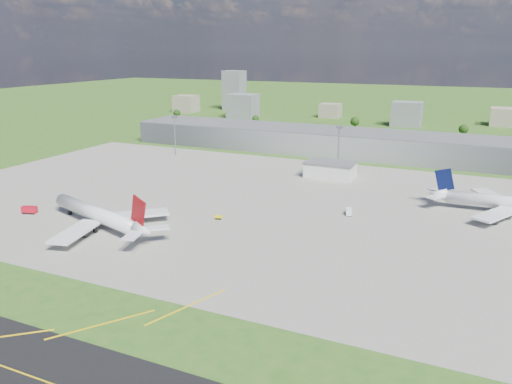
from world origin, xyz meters
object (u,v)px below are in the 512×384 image
at_px(crash_tender, 29,210).
at_px(van_white_near, 349,212).
at_px(airliner_red_twin, 100,216).
at_px(tug_yellow, 219,217).

relative_size(crash_tender, van_white_near, 1.17).
bearing_deg(airliner_red_twin, tug_yellow, -125.39).
bearing_deg(crash_tender, airliner_red_twin, -21.11).
height_order(crash_tender, van_white_near, crash_tender).
distance_m(airliner_red_twin, tug_yellow, 46.97).
distance_m(tug_yellow, van_white_near, 55.14).
bearing_deg(crash_tender, van_white_near, 4.24).
relative_size(crash_tender, tug_yellow, 1.94).
relative_size(airliner_red_twin, tug_yellow, 19.34).
xyz_separation_m(airliner_red_twin, tug_yellow, (37.41, 28.10, -4.09)).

